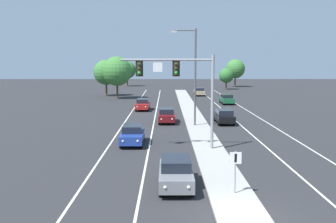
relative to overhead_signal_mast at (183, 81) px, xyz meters
The scene contains 21 objects.
ground_plane 14.25m from the overhead_signal_mast, 81.10° to the right, with size 260.00×260.00×0.00m, color #28282B.
median_island 7.49m from the overhead_signal_mast, 67.52° to the left, with size 2.40×110.00×0.15m, color #9E9B93.
lane_stripe_oncoming_center 13.34m from the overhead_signal_mast, 102.54° to the left, with size 0.14×100.00×0.01m, color silver.
lane_stripe_receding_center 14.71m from the overhead_signal_mast, 60.54° to the left, with size 0.14×100.00×0.01m, color silver.
edge_stripe_left 14.36m from the overhead_signal_mast, 116.51° to the left, with size 0.14×100.00×0.01m, color silver.
edge_stripe_right 16.49m from the overhead_signal_mast, 49.93° to the left, with size 0.14×100.00×0.01m, color silver.
overhead_signal_mast is the anchor object (origin of this frame).
median_sign_post 11.04m from the overhead_signal_mast, 77.68° to the right, with size 0.60×0.10×2.20m.
street_lamp_median 10.87m from the overhead_signal_mast, 82.00° to the left, with size 2.58×0.28×10.00m.
car_oncoming_grey 9.80m from the overhead_signal_mast, 95.05° to the right, with size 1.83×4.47×1.58m.
car_oncoming_blue 6.48m from the overhead_signal_mast, 151.32° to the left, with size 1.85×4.48×1.58m.
car_oncoming_darkred 14.23m from the overhead_signal_mast, 95.31° to the left, with size 1.86×4.48×1.58m.
car_oncoming_red 25.18m from the overhead_signal_mast, 100.58° to the left, with size 1.90×4.50×1.58m.
car_receding_black 14.43m from the overhead_signal_mast, 68.08° to the left, with size 1.86×4.49×1.58m.
car_receding_green 33.31m from the overhead_signal_mast, 75.22° to the left, with size 1.88×4.49×1.58m.
car_receding_tan 47.21m from the overhead_signal_mast, 83.53° to the left, with size 1.88×4.49×1.58m.
tree_far_right_b 64.61m from the overhead_signal_mast, 78.20° to the left, with size 3.55×3.55×5.14m.
tree_far_right_c 74.57m from the overhead_signal_mast, 76.80° to the left, with size 5.03×5.03×7.27m.
tree_far_left_c 75.96m from the overhead_signal_mast, 98.90° to the left, with size 4.66×4.66×6.75m.
tree_far_left_a 41.82m from the overhead_signal_mast, 104.03° to the left, with size 5.30×5.30×7.67m.
tree_far_left_b 47.97m from the overhead_signal_mast, 105.71° to the left, with size 4.89×4.89×7.08m.
Camera 1 is at (-3.35, -16.00, 6.88)m, focal length 41.04 mm.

